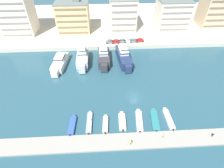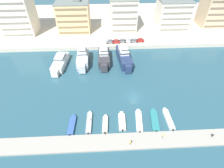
% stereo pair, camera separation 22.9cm
% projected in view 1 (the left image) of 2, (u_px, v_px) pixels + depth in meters
% --- Properties ---
extents(ground_plane, '(400.00, 400.00, 0.00)m').
position_uv_depth(ground_plane, '(134.00, 97.00, 62.07)').
color(ground_plane, '#285160').
extents(quay_promenade, '(180.00, 70.00, 1.94)m').
position_uv_depth(quay_promenade, '(118.00, 21.00, 113.71)').
color(quay_promenade, beige).
rests_on(quay_promenade, ground).
extents(pier_dock, '(120.00, 5.08, 0.60)m').
position_uv_depth(pier_dock, '(144.00, 140.00, 48.44)').
color(pier_dock, '#9E998E').
rests_on(pier_dock, ground).
extents(yacht_ivory_far_left, '(6.08, 16.92, 6.35)m').
position_uv_depth(yacht_ivory_far_left, '(60.00, 62.00, 75.42)').
color(yacht_ivory_far_left, silver).
rests_on(yacht_ivory_far_left, ground).
extents(yacht_silver_left, '(5.20, 16.16, 8.74)m').
position_uv_depth(yacht_silver_left, '(83.00, 58.00, 76.49)').
color(yacht_silver_left, silver).
rests_on(yacht_silver_left, ground).
extents(yacht_charcoal_mid_left, '(5.10, 16.50, 8.15)m').
position_uv_depth(yacht_charcoal_mid_left, '(104.00, 57.00, 77.63)').
color(yacht_charcoal_mid_left, '#333338').
rests_on(yacht_charcoal_mid_left, ground).
extents(yacht_navy_center_left, '(6.30, 19.77, 8.38)m').
position_uv_depth(yacht_navy_center_left, '(124.00, 56.00, 78.09)').
color(yacht_navy_center_left, navy).
rests_on(yacht_navy_center_left, ground).
extents(motorboat_blue_far_left, '(2.14, 7.56, 0.90)m').
position_uv_depth(motorboat_blue_far_left, '(72.00, 125.00, 52.13)').
color(motorboat_blue_far_left, '#33569E').
rests_on(motorboat_blue_far_left, ground).
extents(motorboat_grey_left, '(1.75, 8.51, 1.40)m').
position_uv_depth(motorboat_grey_left, '(89.00, 122.00, 52.98)').
color(motorboat_grey_left, '#9EA3A8').
rests_on(motorboat_grey_left, ground).
extents(motorboat_cream_mid_left, '(1.89, 6.59, 1.54)m').
position_uv_depth(motorboat_cream_mid_left, '(105.00, 124.00, 52.37)').
color(motorboat_cream_mid_left, beige).
rests_on(motorboat_cream_mid_left, ground).
extents(motorboat_cream_center_left, '(2.29, 7.07, 1.43)m').
position_uv_depth(motorboat_cream_center_left, '(122.00, 121.00, 53.18)').
color(motorboat_cream_center_left, beige).
rests_on(motorboat_cream_center_left, ground).
extents(motorboat_white_center, '(2.64, 8.73, 1.16)m').
position_uv_depth(motorboat_white_center, '(139.00, 120.00, 53.60)').
color(motorboat_white_center, white).
rests_on(motorboat_white_center, ground).
extents(motorboat_teal_center_right, '(3.00, 8.85, 0.91)m').
position_uv_depth(motorboat_teal_center_right, '(155.00, 120.00, 53.66)').
color(motorboat_teal_center_right, teal).
rests_on(motorboat_teal_center_right, ground).
extents(motorboat_white_mid_right, '(1.87, 8.61, 1.35)m').
position_uv_depth(motorboat_white_mid_right, '(169.00, 119.00, 54.11)').
color(motorboat_white_mid_right, white).
rests_on(motorboat_white_mid_right, ground).
extents(car_grey_far_left, '(4.18, 2.09, 1.80)m').
position_uv_depth(car_grey_far_left, '(110.00, 41.00, 88.31)').
color(car_grey_far_left, slate).
rests_on(car_grey_far_left, quay_promenade).
extents(car_red_left, '(4.11, 1.94, 1.80)m').
position_uv_depth(car_red_left, '(116.00, 41.00, 88.17)').
color(car_red_left, red).
rests_on(car_red_left, quay_promenade).
extents(car_grey_mid_left, '(4.12, 1.97, 1.80)m').
position_uv_depth(car_grey_mid_left, '(122.00, 40.00, 88.89)').
color(car_grey_mid_left, slate).
rests_on(car_grey_mid_left, quay_promenade).
extents(car_white_center_left, '(4.15, 2.02, 1.80)m').
position_uv_depth(car_white_center_left, '(128.00, 40.00, 89.14)').
color(car_white_center_left, white).
rests_on(car_white_center_left, quay_promenade).
extents(car_grey_center, '(4.19, 2.11, 1.80)m').
position_uv_depth(car_grey_center, '(134.00, 40.00, 89.08)').
color(car_grey_center, slate).
rests_on(car_grey_center, quay_promenade).
extents(car_red_center_right, '(4.19, 2.11, 1.80)m').
position_uv_depth(car_red_center_right, '(140.00, 40.00, 89.25)').
color(car_red_center_right, red).
rests_on(car_red_center_right, quay_promenade).
extents(apartment_block_far_left, '(16.54, 13.72, 24.45)m').
position_uv_depth(apartment_block_far_left, '(16.00, 12.00, 90.89)').
color(apartment_block_far_left, silver).
rests_on(apartment_block_far_left, quay_promenade).
extents(apartment_block_left, '(17.39, 13.46, 17.65)m').
position_uv_depth(apartment_block_left, '(73.00, 17.00, 95.45)').
color(apartment_block_left, '#E0BC84').
rests_on(apartment_block_left, quay_promenade).
extents(apartment_block_mid_left, '(14.38, 16.59, 19.00)m').
position_uv_depth(apartment_block_mid_left, '(123.00, 13.00, 98.07)').
color(apartment_block_mid_left, silver).
rests_on(apartment_block_mid_left, quay_promenade).
extents(apartment_block_center_left, '(17.54, 13.62, 17.48)m').
position_uv_depth(apartment_block_center_left, '(172.00, 14.00, 98.75)').
color(apartment_block_center_left, silver).
rests_on(apartment_block_center_left, quay_promenade).
extents(apartment_block_center, '(16.40, 13.02, 22.43)m').
position_uv_depth(apartment_block_center, '(216.00, 7.00, 100.47)').
color(apartment_block_center, '#C6AD89').
rests_on(apartment_block_center, quay_promenade).
extents(pedestrian_near_edge, '(0.27, 0.64, 1.66)m').
position_uv_depth(pedestrian_near_edge, '(164.00, 135.00, 48.20)').
color(pedestrian_near_edge, '#282D3D').
rests_on(pedestrian_near_edge, pier_dock).
extents(pedestrian_mid_deck, '(0.58, 0.36, 1.60)m').
position_uv_depth(pedestrian_mid_deck, '(213.00, 135.00, 48.38)').
color(pedestrian_mid_deck, '#4C515B').
rests_on(pedestrian_mid_deck, pier_dock).
extents(pedestrian_far_side, '(0.43, 0.59, 1.70)m').
position_uv_depth(pedestrian_far_side, '(131.00, 142.00, 46.57)').
color(pedestrian_far_side, '#4C515B').
rests_on(pedestrian_far_side, pier_dock).
extents(bollard_west, '(0.20, 0.20, 0.61)m').
position_uv_depth(bollard_west, '(105.00, 134.00, 49.32)').
color(bollard_west, '#2D2D33').
rests_on(bollard_west, pier_dock).
extents(bollard_west_mid, '(0.20, 0.20, 0.61)m').
position_uv_depth(bollard_west_mid, '(140.00, 132.00, 49.74)').
color(bollard_west_mid, '#2D2D33').
rests_on(bollard_west_mid, pier_dock).
extents(bollard_east_mid, '(0.20, 0.20, 0.61)m').
position_uv_depth(bollard_east_mid, '(174.00, 131.00, 50.16)').
color(bollard_east_mid, '#2D2D33').
rests_on(bollard_east_mid, pier_dock).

